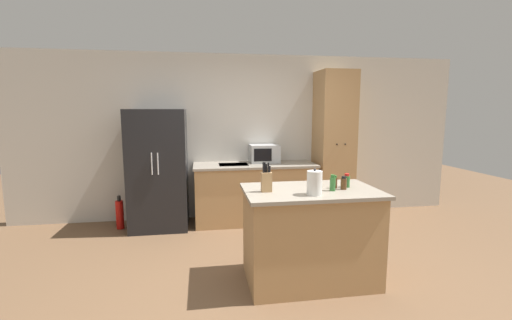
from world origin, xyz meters
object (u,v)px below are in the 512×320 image
at_px(refrigerator, 159,169).
at_px(microwave, 264,154).
at_px(knife_block, 266,181).
at_px(pantry_cabinet, 334,145).
at_px(spice_bottle_short_red, 335,182).
at_px(fire_extinguisher, 120,214).
at_px(kettle, 314,183).
at_px(spice_bottle_tall_dark, 333,183).
at_px(spice_bottle_amber_oil, 344,183).
at_px(spice_bottle_green_herb, 347,181).

relative_size(refrigerator, microwave, 3.81).
bearing_deg(knife_block, microwave, 80.00).
bearing_deg(knife_block, pantry_cabinet, 53.90).
bearing_deg(knife_block, spice_bottle_short_red, 3.70).
height_order(microwave, spice_bottle_short_red, microwave).
bearing_deg(microwave, fire_extinguisher, -175.36).
height_order(refrigerator, kettle, refrigerator).
xyz_separation_m(spice_bottle_tall_dark, kettle, (-0.23, -0.13, 0.04)).
distance_m(spice_bottle_tall_dark, kettle, 0.26).
distance_m(microwave, spice_bottle_short_red, 2.12).
bearing_deg(microwave, refrigerator, -173.75).
relative_size(spice_bottle_tall_dark, fire_extinguisher, 0.32).
bearing_deg(spice_bottle_tall_dark, spice_bottle_short_red, 57.98).
xyz_separation_m(knife_block, kettle, (0.41, -0.19, 0.01)).
distance_m(spice_bottle_tall_dark, spice_bottle_amber_oil, 0.14).
height_order(knife_block, spice_bottle_tall_dark, knife_block).
bearing_deg(knife_block, spice_bottle_green_herb, 4.53).
distance_m(pantry_cabinet, spice_bottle_amber_oil, 2.20).
relative_size(spice_bottle_tall_dark, kettle, 0.64).
height_order(spice_bottle_short_red, kettle, kettle).
height_order(knife_block, kettle, knife_block).
bearing_deg(pantry_cabinet, microwave, 175.35).
relative_size(spice_bottle_short_red, spice_bottle_amber_oil, 0.96).
bearing_deg(spice_bottle_green_herb, spice_bottle_amber_oil, -128.55).
distance_m(microwave, kettle, 2.33).
relative_size(microwave, fire_extinguisher, 0.93).
bearing_deg(fire_extinguisher, kettle, -44.03).
bearing_deg(spice_bottle_green_herb, refrigerator, 137.60).
height_order(spice_bottle_amber_oil, kettle, kettle).
height_order(spice_bottle_tall_dark, kettle, kettle).
xyz_separation_m(refrigerator, spice_bottle_tall_dark, (1.87, -2.02, 0.15)).
relative_size(refrigerator, knife_block, 6.05).
xyz_separation_m(pantry_cabinet, fire_extinguisher, (-3.30, -0.09, -0.95)).
relative_size(knife_block, spice_bottle_green_herb, 2.05).
distance_m(microwave, knife_block, 2.17).
distance_m(spice_bottle_green_herb, kettle, 0.50).
bearing_deg(microwave, kettle, -89.09).
relative_size(microwave, spice_bottle_amber_oil, 3.46).
relative_size(refrigerator, pantry_cabinet, 0.74).
bearing_deg(spice_bottle_amber_oil, spice_bottle_short_red, 132.84).
bearing_deg(microwave, spice_bottle_tall_dark, -83.14).
distance_m(spice_bottle_amber_oil, spice_bottle_green_herb, 0.11).
xyz_separation_m(spice_bottle_short_red, spice_bottle_amber_oil, (0.06, -0.07, 0.00)).
xyz_separation_m(microwave, spice_bottle_green_herb, (0.47, -2.07, -0.03)).
bearing_deg(pantry_cabinet, fire_extinguisher, -178.50).
distance_m(microwave, spice_bottle_amber_oil, 2.19).
xyz_separation_m(microwave, kettle, (0.04, -2.33, 0.01)).
relative_size(knife_block, fire_extinguisher, 0.59).
xyz_separation_m(spice_bottle_tall_dark, fire_extinguisher, (-2.45, 2.02, -0.80)).
height_order(pantry_cabinet, spice_bottle_tall_dark, pantry_cabinet).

